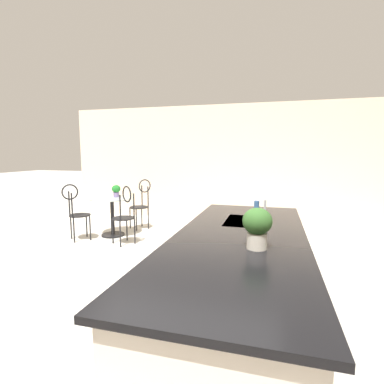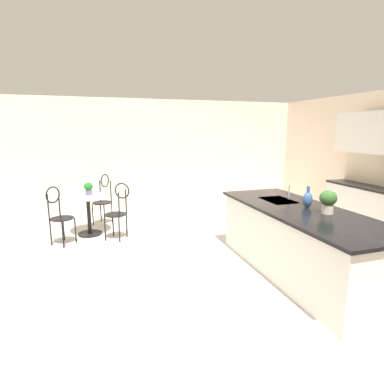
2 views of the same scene
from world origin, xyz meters
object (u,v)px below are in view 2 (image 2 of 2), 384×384
object	(u,v)px
bistro_table	(89,211)
chair_by_island	(103,197)
potted_plant_counter_near	(328,200)
potted_plant_on_table	(88,188)
chair_near_window	(59,213)
vase_on_counter	(308,199)
chair_toward_desk	(118,209)

from	to	relation	value
bistro_table	chair_by_island	distance (m)	0.75
bistro_table	potted_plant_counter_near	world-z (taller)	potted_plant_counter_near
potted_plant_on_table	potted_plant_counter_near	distance (m)	4.18
chair_near_window	vase_on_counter	world-z (taller)	vase_on_counter
chair_near_window	potted_plant_counter_near	xyz separation A→B (m)	(2.46, 3.35, 0.52)
bistro_table	potted_plant_counter_near	bearing A→B (deg)	44.78
chair_near_window	potted_plant_on_table	xyz separation A→B (m)	(-0.58, 0.49, 0.30)
chair_by_island	potted_plant_counter_near	world-z (taller)	potted_plant_counter_near
chair_toward_desk	potted_plant_on_table	size ratio (longest dim) A/B	4.45
chair_by_island	chair_toward_desk	xyz separation A→B (m)	(1.12, 0.22, 0.00)
potted_plant_on_table	potted_plant_counter_near	size ratio (longest dim) A/B	0.80
vase_on_counter	bistro_table	bearing A→B (deg)	-131.82
chair_by_island	chair_toward_desk	distance (m)	1.14
chair_toward_desk	vase_on_counter	xyz separation A→B (m)	(2.11, 2.35, 0.46)
potted_plant_counter_near	vase_on_counter	size ratio (longest dim) A/B	1.02
potted_plant_on_table	chair_near_window	bearing A→B (deg)	-39.98
chair_by_island	potted_plant_on_table	distance (m)	0.67
chair_by_island	potted_plant_on_table	world-z (taller)	chair_by_island
bistro_table	potted_plant_on_table	bearing A→B (deg)	171.86
vase_on_counter	potted_plant_on_table	bearing A→B (deg)	-133.52
chair_near_window	vase_on_counter	distance (m)	3.96
bistro_table	potted_plant_on_table	xyz separation A→B (m)	(-0.14, 0.02, 0.43)
potted_plant_on_table	vase_on_counter	xyz separation A→B (m)	(2.69, 2.83, 0.16)
chair_toward_desk	potted_plant_counter_near	world-z (taller)	potted_plant_counter_near
chair_toward_desk	vase_on_counter	distance (m)	3.19
bistro_table	vase_on_counter	distance (m)	3.87
chair_near_window	vase_on_counter	xyz separation A→B (m)	(2.11, 3.32, 0.46)
chair_by_island	vase_on_counter	world-z (taller)	vase_on_counter
chair_toward_desk	potted_plant_counter_near	distance (m)	3.46
potted_plant_counter_near	chair_near_window	bearing A→B (deg)	-126.26
chair_by_island	chair_toward_desk	world-z (taller)	same
vase_on_counter	potted_plant_counter_near	bearing A→B (deg)	4.44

